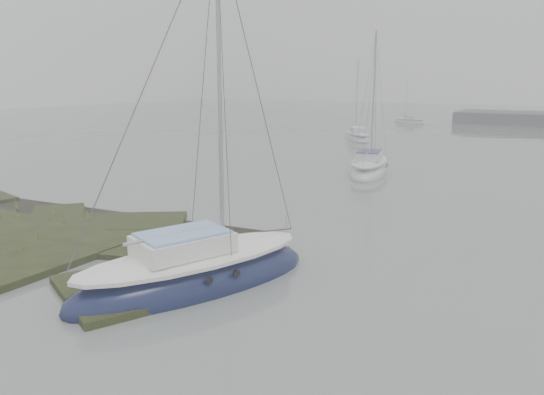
{
  "coord_description": "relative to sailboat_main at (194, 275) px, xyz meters",
  "views": [
    {
      "loc": [
        10.62,
        -9.45,
        5.48
      ],
      "look_at": [
        2.26,
        4.5,
        1.8
      ],
      "focal_mm": 35.0,
      "sensor_mm": 36.0,
      "label": 1
    }
  ],
  "objects": [
    {
      "name": "sailboat_far_a",
      "position": [
        -9.22,
        34.45,
        -0.07
      ],
      "size": [
        4.54,
        5.5,
        7.68
      ],
      "rotation": [
        0.0,
        0.0,
        0.6
      ],
      "color": "#AAAFB3",
      "rests_on": "ground"
    },
    {
      "name": "sailboat_far_c",
      "position": [
        -10.65,
        55.07,
        -0.12
      ],
      "size": [
        4.5,
        2.48,
        6.04
      ],
      "rotation": [
        0.0,
        0.0,
        1.31
      ],
      "color": "#A7ADB1",
      "rests_on": "ground"
    },
    {
      "name": "sailboat_main",
      "position": [
        0.0,
        0.0,
        0.0
      ],
      "size": [
        4.82,
        7.46,
        10.03
      ],
      "rotation": [
        0.0,
        0.0,
        -0.38
      ],
      "color": "#121839",
      "rests_on": "ground"
    },
    {
      "name": "ground",
      "position": [
        -1.92,
        29.01,
        -0.31
      ],
      "size": [
        160.0,
        160.0,
        0.0
      ],
      "primitive_type": "plane",
      "color": "slate",
      "rests_on": "ground"
    },
    {
      "name": "sailboat_white",
      "position": [
        -2.17,
        18.8,
        -0.04
      ],
      "size": [
        3.45,
        6.53,
        8.79
      ],
      "rotation": [
        0.0,
        0.0,
        0.24
      ],
      "color": "silver",
      "rests_on": "ground"
    }
  ]
}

